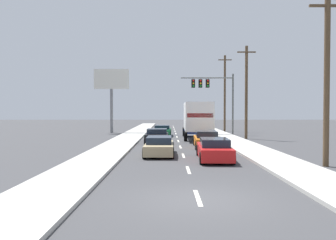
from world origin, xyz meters
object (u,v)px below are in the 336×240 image
Objects in this scene: car_tan at (159,146)px; traffic_signal_mast at (209,88)px; car_green at (162,131)px; box_truck at (197,118)px; car_black at (157,136)px; utility_pole_far at (225,92)px; utility_pole_mid at (246,91)px; car_orange at (206,140)px; car_red at (214,150)px; roadside_billboard at (111,87)px; utility_pole_near at (327,78)px.

car_tan is 0.63× the size of traffic_signal_mast.
car_green is 5.53m from box_truck.
car_black reaches higher than car_green.
utility_pole_far reaches higher than car_green.
utility_pole_far is (-0.06, 12.21, 0.54)m from utility_pole_mid.
car_orange reaches higher than car_tan.
car_red is at bearing -90.95° from box_truck.
utility_pole_mid is (8.22, 12.25, 4.14)m from car_tan.
car_orange is 14.71m from traffic_signal_mast.
box_truck is 1.01× the size of utility_pole_mid.
utility_pole_far reaches higher than car_tan.
car_orange is 0.58× the size of roadside_billboard.
box_truck reaches higher than car_red.
car_tan is at bearing -87.12° from car_black.
traffic_signal_mast is 0.69× the size of utility_pole_far.
utility_pole_far reaches higher than utility_pole_mid.
car_green is 12.68m from utility_pole_far.
car_red is at bearing -92.53° from car_orange.
utility_pole_mid is at bearing -63.76° from traffic_signal_mast.
utility_pole_mid is (5.10, 14.29, 4.12)m from car_red.
traffic_signal_mast is at bearing 82.13° from car_orange.
roadside_billboard is at bearing 148.57° from utility_pole_mid.
utility_pole_mid is at bearing -24.54° from car_green.
box_truck is 1.31× the size of traffic_signal_mast.
car_green is 0.60× the size of traffic_signal_mast.
box_truck is at bearing -43.22° from roadside_billboard.
car_black is 15.65m from roadside_billboard.
car_green is 10.02m from utility_pole_mid.
car_orange is 6.42m from car_red.
car_black is 12.75m from traffic_signal_mast.
utility_pole_near reaches higher than traffic_signal_mast.
box_truck is at bearing -49.75° from car_green.
utility_pole_far is 15.03m from roadside_billboard.
car_orange is 10.10m from utility_pole_mid.
car_red is 27.38m from utility_pole_far.
car_green is 22.36m from utility_pole_near.
box_truck is at bearing 48.04° from car_black.
utility_pole_mid reaches higher than utility_pole_near.
car_black is 0.48× the size of utility_pole_near.
car_orange is at bearing 119.49° from utility_pole_near.
car_green is 0.46× the size of box_truck.
utility_pole_far is (2.85, 6.31, -0.14)m from traffic_signal_mast.
utility_pole_far reaches higher than roadside_billboard.
car_orange is at bearing 52.07° from car_tan.
utility_pole_far is (-0.17, 28.79, 0.86)m from utility_pole_near.
traffic_signal_mast is 0.77× the size of utility_pole_mid.
traffic_signal_mast reaches higher than box_truck.
utility_pole_near is 1.06× the size of roadside_billboard.
utility_pole_mid is at bearing 70.37° from car_red.
car_black is at bearing 125.71° from utility_pole_near.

